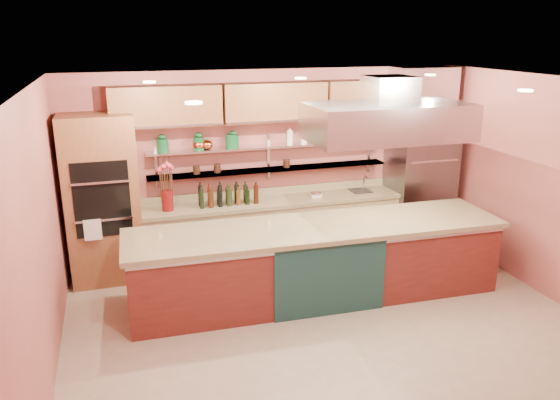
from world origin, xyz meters
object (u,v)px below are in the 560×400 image
object	(u,v)px
copper_kettle	(207,145)
green_canister	(231,141)
refrigerator	(420,180)
kitchen_scale	(316,194)
flower_vase	(167,201)
island	(317,261)

from	to	relation	value
copper_kettle	green_canister	xyz separation A→B (m)	(0.35, 0.00, 0.03)
refrigerator	green_canister	bearing A→B (deg)	175.59
refrigerator	green_canister	size ratio (longest dim) A/B	10.90
kitchen_scale	copper_kettle	xyz separation A→B (m)	(-1.58, 0.22, 0.81)
flower_vase	copper_kettle	world-z (taller)	copper_kettle
island	green_canister	xyz separation A→B (m)	(-0.75, 1.54, 1.32)
flower_vase	green_canister	distance (m)	1.24
green_canister	flower_vase	bearing A→B (deg)	-167.20
kitchen_scale	refrigerator	bearing A→B (deg)	-17.16
copper_kettle	green_canister	world-z (taller)	green_canister
refrigerator	green_canister	xyz separation A→B (m)	(-2.98, 0.23, 0.76)
refrigerator	kitchen_scale	bearing A→B (deg)	179.67
kitchen_scale	flower_vase	bearing A→B (deg)	163.17
refrigerator	flower_vase	world-z (taller)	refrigerator
island	copper_kettle	world-z (taller)	copper_kettle
refrigerator	island	world-z (taller)	refrigerator
island	flower_vase	size ratio (longest dim) A/B	16.41
island	flower_vase	distance (m)	2.25
copper_kettle	green_canister	distance (m)	0.35
island	kitchen_scale	bearing A→B (deg)	71.90
island	green_canister	size ratio (longest dim) A/B	24.35
copper_kettle	refrigerator	bearing A→B (deg)	-3.95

